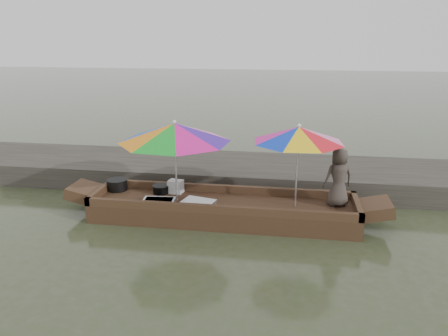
# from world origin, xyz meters

# --- Properties ---
(water) EXTENTS (80.00, 80.00, 0.00)m
(water) POSITION_xyz_m (0.00, 0.00, 0.00)
(water) COLOR #354021
(water) RESTS_ON ground
(dock) EXTENTS (22.00, 2.20, 0.50)m
(dock) POSITION_xyz_m (0.00, 2.20, 0.25)
(dock) COLOR #2D2B26
(dock) RESTS_ON ground
(boat_hull) EXTENTS (5.02, 1.20, 0.35)m
(boat_hull) POSITION_xyz_m (0.00, 0.00, 0.17)
(boat_hull) COLOR black
(boat_hull) RESTS_ON water
(cooking_pot) EXTENTS (0.42, 0.42, 0.22)m
(cooking_pot) POSITION_xyz_m (-2.26, 0.36, 0.46)
(cooking_pot) COLOR black
(cooking_pot) RESTS_ON boat_hull
(tray_crayfish) EXTENTS (0.63, 0.46, 0.09)m
(tray_crayfish) POSITION_xyz_m (-1.18, -0.30, 0.39)
(tray_crayfish) COLOR silver
(tray_crayfish) RESTS_ON boat_hull
(tray_scallop) EXTENTS (0.68, 0.55, 0.06)m
(tray_scallop) POSITION_xyz_m (-0.45, -0.16, 0.38)
(tray_scallop) COLOR silver
(tray_scallop) RESTS_ON boat_hull
(charcoal_grill) EXTENTS (0.32, 0.32, 0.15)m
(charcoal_grill) POSITION_xyz_m (-1.32, 0.31, 0.42)
(charcoal_grill) COLOR black
(charcoal_grill) RESTS_ON boat_hull
(supply_bag) EXTENTS (0.31, 0.26, 0.26)m
(supply_bag) POSITION_xyz_m (-1.03, 0.38, 0.48)
(supply_bag) COLOR silver
(supply_bag) RESTS_ON boat_hull
(vendor) EXTENTS (0.63, 0.52, 1.11)m
(vendor) POSITION_xyz_m (2.11, 0.18, 0.90)
(vendor) COLOR #3F3731
(vendor) RESTS_ON boat_hull
(umbrella_bow) EXTENTS (2.61, 2.61, 1.55)m
(umbrella_bow) POSITION_xyz_m (-0.91, 0.00, 1.12)
(umbrella_bow) COLOR pink
(umbrella_bow) RESTS_ON boat_hull
(umbrella_stern) EXTENTS (2.08, 2.08, 1.55)m
(umbrella_stern) POSITION_xyz_m (1.35, 0.00, 1.12)
(umbrella_stern) COLOR pink
(umbrella_stern) RESTS_ON boat_hull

